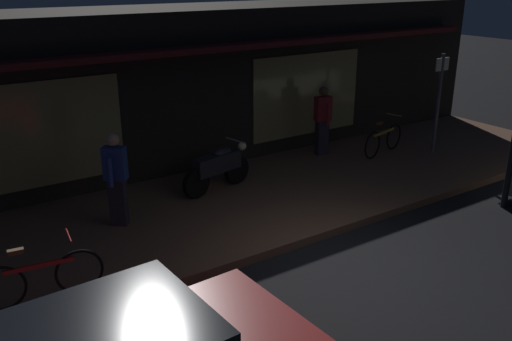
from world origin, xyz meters
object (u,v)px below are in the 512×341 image
(bicycle_extra, at_px, (383,140))
(person_bystander, at_px, (323,119))
(motorcycle, at_px, (218,167))
(sign_post, at_px, (439,97))
(bicycle_parked, at_px, (41,278))
(person_photographer, at_px, (116,178))

(bicycle_extra, xyz_separation_m, person_bystander, (-1.27, 0.82, 0.52))
(motorcycle, relative_size, person_bystander, 1.01)
(sign_post, bearing_deg, bicycle_extra, 155.12)
(bicycle_extra, bearing_deg, bicycle_parked, -167.00)
(bicycle_parked, xyz_separation_m, person_bystander, (7.27, 2.79, 0.52))
(bicycle_extra, height_order, person_bystander, person_bystander)
(bicycle_extra, relative_size, sign_post, 0.68)
(bicycle_extra, distance_m, sign_post, 1.65)
(motorcycle, relative_size, sign_post, 0.70)
(motorcycle, bearing_deg, bicycle_extra, -2.66)
(bicycle_parked, relative_size, sign_post, 0.69)
(bicycle_parked, xyz_separation_m, sign_post, (9.72, 1.42, 1.00))
(bicycle_parked, distance_m, sign_post, 9.88)
(bicycle_extra, xyz_separation_m, sign_post, (1.19, -0.55, 1.00))
(person_bystander, xyz_separation_m, sign_post, (2.46, -1.37, 0.48))
(motorcycle, distance_m, person_bystander, 3.33)
(bicycle_extra, xyz_separation_m, person_photographer, (-6.79, -0.22, 0.52))
(bicycle_parked, distance_m, person_photographer, 2.52)
(bicycle_extra, distance_m, person_photographer, 6.81)
(bicycle_parked, bearing_deg, person_photographer, 45.01)
(bicycle_parked, distance_m, bicycle_extra, 8.76)
(bicycle_extra, height_order, person_photographer, person_photographer)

